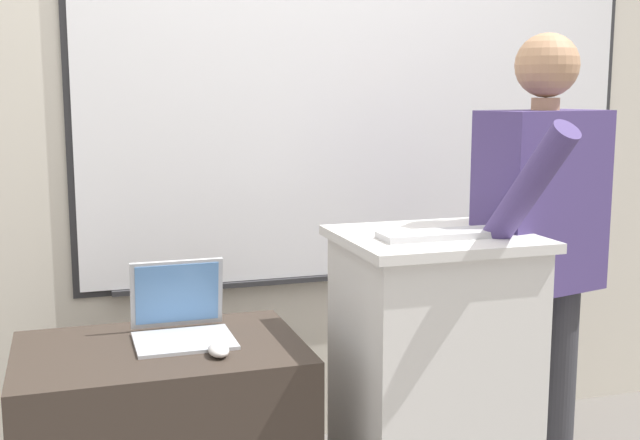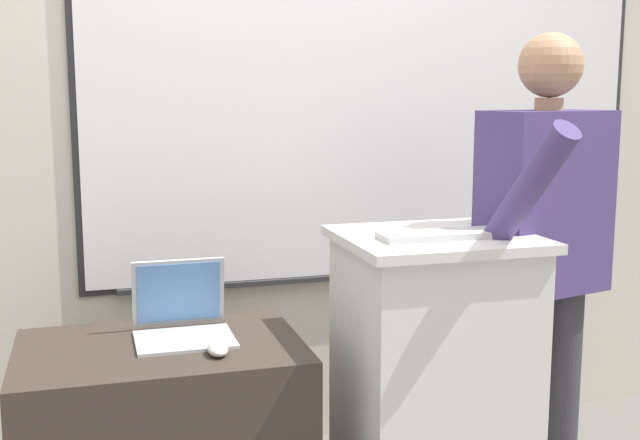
{
  "view_description": "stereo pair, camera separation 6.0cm",
  "coord_description": "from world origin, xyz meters",
  "px_view_note": "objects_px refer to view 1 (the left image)",
  "views": [
    {
      "loc": [
        -0.81,
        -1.86,
        1.45
      ],
      "look_at": [
        -0.09,
        0.38,
        1.07
      ],
      "focal_mm": 45.0,
      "sensor_mm": 36.0,
      "label": 1
    },
    {
      "loc": [
        -0.75,
        -1.88,
        1.45
      ],
      "look_at": [
        -0.09,
        0.38,
        1.07
      ],
      "focal_mm": 45.0,
      "sensor_mm": 36.0,
      "label": 2
    }
  ],
  "objects_px": {
    "lectern_podium": "(431,389)",
    "laptop": "(180,314)",
    "person_presenter": "(540,246)",
    "computer_mouse_by_laptop": "(219,350)",
    "wireless_keyboard": "(443,234)"
  },
  "relations": [
    {
      "from": "wireless_keyboard",
      "to": "computer_mouse_by_laptop",
      "type": "relative_size",
      "value": 3.92
    },
    {
      "from": "lectern_podium",
      "to": "laptop",
      "type": "height_order",
      "value": "lectern_podium"
    },
    {
      "from": "person_presenter",
      "to": "computer_mouse_by_laptop",
      "type": "relative_size",
      "value": 16.31
    },
    {
      "from": "lectern_podium",
      "to": "wireless_keyboard",
      "type": "relative_size",
      "value": 2.58
    },
    {
      "from": "wireless_keyboard",
      "to": "computer_mouse_by_laptop",
      "type": "distance_m",
      "value": 0.75
    },
    {
      "from": "lectern_podium",
      "to": "laptop",
      "type": "bearing_deg",
      "value": 163.62
    },
    {
      "from": "person_presenter",
      "to": "laptop",
      "type": "relative_size",
      "value": 5.5
    },
    {
      "from": "person_presenter",
      "to": "laptop",
      "type": "bearing_deg",
      "value": 157.65
    },
    {
      "from": "person_presenter",
      "to": "computer_mouse_by_laptop",
      "type": "bearing_deg",
      "value": 169.16
    },
    {
      "from": "laptop",
      "to": "person_presenter",
      "type": "bearing_deg",
      "value": -8.72
    },
    {
      "from": "lectern_podium",
      "to": "person_presenter",
      "type": "relative_size",
      "value": 0.62
    },
    {
      "from": "lectern_podium",
      "to": "person_presenter",
      "type": "xyz_separation_m",
      "value": [
        0.41,
        0.04,
        0.43
      ]
    },
    {
      "from": "laptop",
      "to": "wireless_keyboard",
      "type": "height_order",
      "value": "wireless_keyboard"
    },
    {
      "from": "laptop",
      "to": "computer_mouse_by_laptop",
      "type": "distance_m",
      "value": 0.25
    },
    {
      "from": "person_presenter",
      "to": "laptop",
      "type": "xyz_separation_m",
      "value": [
        -1.16,
        0.18,
        -0.18
      ]
    }
  ]
}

